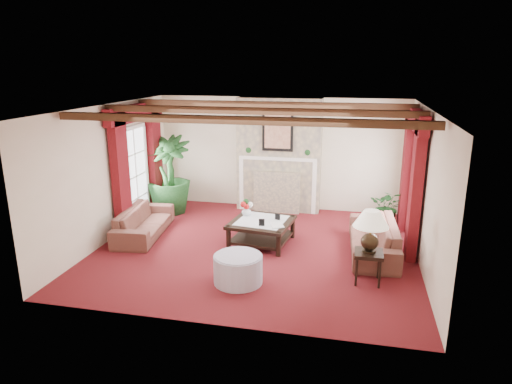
% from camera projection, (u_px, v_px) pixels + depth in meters
% --- Properties ---
extents(floor, '(6.00, 6.00, 0.00)m').
position_uv_depth(floor, '(256.00, 248.00, 8.85)').
color(floor, '#500E16').
rests_on(floor, ground).
extents(ceiling, '(6.00, 6.00, 0.00)m').
position_uv_depth(ceiling, '(256.00, 108.00, 8.11)').
color(ceiling, white).
rests_on(ceiling, floor).
extents(back_wall, '(6.00, 0.02, 2.70)m').
position_uv_depth(back_wall, '(280.00, 154.00, 11.07)').
color(back_wall, beige).
rests_on(back_wall, ground).
extents(left_wall, '(0.02, 5.50, 2.70)m').
position_uv_depth(left_wall, '(110.00, 173.00, 9.10)').
color(left_wall, beige).
rests_on(left_wall, ground).
extents(right_wall, '(0.02, 5.50, 2.70)m').
position_uv_depth(right_wall, '(426.00, 190.00, 7.86)').
color(right_wall, beige).
rests_on(right_wall, ground).
extents(ceiling_beams, '(6.00, 3.00, 0.12)m').
position_uv_depth(ceiling_beams, '(256.00, 111.00, 8.13)').
color(ceiling_beams, '#321F10').
rests_on(ceiling_beams, ceiling).
extents(fireplace, '(2.00, 0.52, 2.70)m').
position_uv_depth(fireplace, '(280.00, 98.00, 10.51)').
color(fireplace, tan).
rests_on(fireplace, ground).
extents(french_door_left, '(0.10, 1.10, 2.16)m').
position_uv_depth(french_door_left, '(132.00, 127.00, 9.82)').
color(french_door_left, white).
rests_on(french_door_left, ground).
extents(french_door_right, '(0.10, 1.10, 2.16)m').
position_uv_depth(french_door_right, '(421.00, 137.00, 8.60)').
color(french_door_right, white).
rests_on(french_door_right, ground).
extents(curtains_left, '(0.20, 2.40, 2.55)m').
position_uv_depth(curtains_left, '(135.00, 108.00, 9.68)').
color(curtains_left, '#4E0A10').
rests_on(curtains_left, ground).
extents(curtains_right, '(0.20, 2.40, 2.55)m').
position_uv_depth(curtains_right, '(417.00, 114.00, 8.51)').
color(curtains_right, '#4E0A10').
rests_on(curtains_right, ground).
extents(sofa_left, '(2.08, 1.03, 0.76)m').
position_uv_depth(sofa_left, '(144.00, 217.00, 9.46)').
color(sofa_left, '#350E19').
rests_on(sofa_left, ground).
extents(sofa_right, '(2.15, 0.80, 0.82)m').
position_uv_depth(sofa_right, '(374.00, 232.00, 8.55)').
color(sofa_right, '#350E19').
rests_on(sofa_right, ground).
extents(potted_palm, '(1.08, 1.87, 1.03)m').
position_uv_depth(potted_palm, '(170.00, 191.00, 10.89)').
color(potted_palm, black).
rests_on(potted_palm, ground).
extents(small_plant, '(1.03, 1.08, 0.63)m').
position_uv_depth(small_plant, '(387.00, 211.00, 10.10)').
color(small_plant, black).
rests_on(small_plant, ground).
extents(coffee_table, '(1.29, 1.29, 0.47)m').
position_uv_depth(coffee_table, '(262.00, 232.00, 9.05)').
color(coffee_table, black).
rests_on(coffee_table, ground).
extents(side_table, '(0.56, 0.56, 0.53)m').
position_uv_depth(side_table, '(368.00, 267.00, 7.42)').
color(side_table, black).
rests_on(side_table, ground).
extents(ottoman, '(0.80, 0.80, 0.47)m').
position_uv_depth(ottoman, '(238.00, 269.00, 7.41)').
color(ottoman, '#9B99AD').
rests_on(ottoman, ground).
extents(table_lamp, '(0.57, 0.57, 0.72)m').
position_uv_depth(table_lamp, '(370.00, 231.00, 7.25)').
color(table_lamp, black).
rests_on(table_lamp, side_table).
extents(flower_vase, '(0.30, 0.30, 0.19)m').
position_uv_depth(flower_vase, '(246.00, 211.00, 9.26)').
color(flower_vase, silver).
rests_on(flower_vase, coffee_table).
extents(book, '(0.25, 0.19, 0.32)m').
position_uv_depth(book, '(271.00, 219.00, 8.63)').
color(book, black).
rests_on(book, coffee_table).
extents(photo_frame_a, '(0.11, 0.03, 0.15)m').
position_uv_depth(photo_frame_a, '(262.00, 223.00, 8.66)').
color(photo_frame_a, black).
rests_on(photo_frame_a, coffee_table).
extents(photo_frame_b, '(0.11, 0.05, 0.14)m').
position_uv_depth(photo_frame_b, '(278.00, 217.00, 9.00)').
color(photo_frame_b, black).
rests_on(photo_frame_b, coffee_table).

